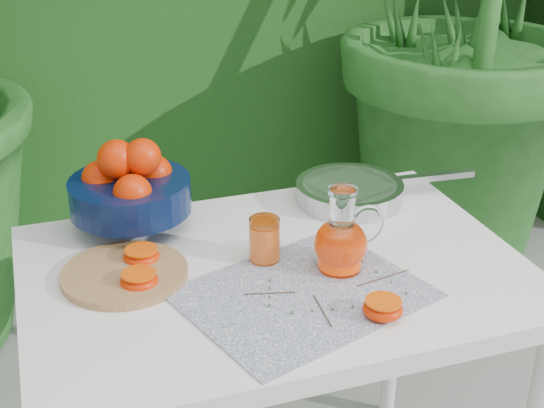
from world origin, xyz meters
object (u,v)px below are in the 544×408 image
object	(u,v)px
white_table	(275,300)
fruit_bowl	(130,187)
cutting_board	(125,274)
juice_pitcher	(342,241)
saute_pan	(351,191)

from	to	relation	value
white_table	fruit_bowl	xyz separation A→B (m)	(-0.24, 0.27, 0.18)
cutting_board	juice_pitcher	size ratio (longest dim) A/B	1.42
white_table	fruit_bowl	world-z (taller)	fruit_bowl
fruit_bowl	juice_pitcher	xyz separation A→B (m)	(0.36, -0.32, -0.03)
fruit_bowl	juice_pitcher	world-z (taller)	fruit_bowl
white_table	juice_pitcher	size ratio (longest dim) A/B	5.73
white_table	cutting_board	distance (m)	0.31
cutting_board	juice_pitcher	world-z (taller)	juice_pitcher
cutting_board	juice_pitcher	xyz separation A→B (m)	(0.41, -0.11, 0.06)
saute_pan	juice_pitcher	bearing A→B (deg)	-117.61
juice_pitcher	saute_pan	size ratio (longest dim) A/B	0.38
cutting_board	saute_pan	world-z (taller)	saute_pan
cutting_board	fruit_bowl	size ratio (longest dim) A/B	0.90
white_table	juice_pitcher	distance (m)	0.20
cutting_board	white_table	bearing A→B (deg)	-10.28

